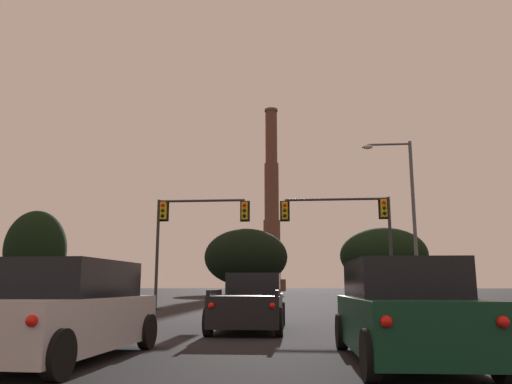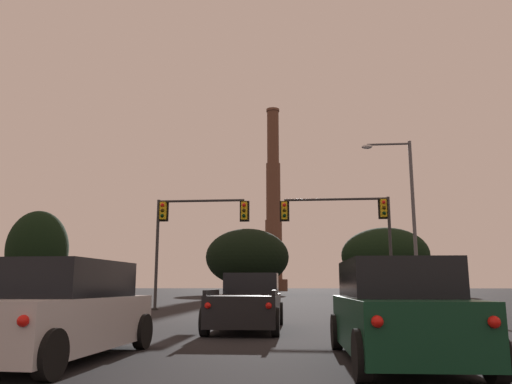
{
  "view_description": "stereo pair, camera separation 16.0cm",
  "coord_description": "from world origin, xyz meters",
  "views": [
    {
      "loc": [
        1.47,
        -0.9,
        1.37
      ],
      "look_at": [
        -1.69,
        33.46,
        7.88
      ],
      "focal_mm": 35.0,
      "sensor_mm": 36.0,
      "label": 1
    },
    {
      "loc": [
        1.63,
        -0.88,
        1.37
      ],
      "look_at": [
        -1.69,
        33.46,
        7.88
      ],
      "focal_mm": 35.0,
      "sensor_mm": 36.0,
      "label": 2
    }
  ],
  "objects": [
    {
      "name": "smokestack",
      "position": [
        -6.89,
        138.29,
        20.53
      ],
      "size": [
        7.54,
        7.54,
        52.39
      ],
      "color": "#523427",
      "rests_on": "ground_plane"
    },
    {
      "name": "treeline_center_left",
      "position": [
        -7.79,
        81.45,
        6.04
      ],
      "size": [
        13.71,
        12.34,
        10.73
      ],
      "color": "black",
      "rests_on": "ground_plane"
    },
    {
      "name": "traffic_light_overhead_left",
      "position": [
        -5.27,
        28.0,
        4.95
      ],
      "size": [
        5.68,
        0.5,
        6.47
      ],
      "color": "#2D2D30",
      "rests_on": "ground_plane"
    },
    {
      "name": "pickup_truck_center_lane_second",
      "position": [
        -0.23,
        15.71,
        0.8
      ],
      "size": [
        2.29,
        5.54,
        1.82
      ],
      "rotation": [
        0.0,
        0.0,
        0.02
      ],
      "color": "black",
      "rests_on": "ground_plane"
    },
    {
      "name": "suv_right_lane_third",
      "position": [
        3.31,
        8.76,
        0.9
      ],
      "size": [
        2.25,
        4.96,
        1.86
      ],
      "rotation": [
        0.0,
        0.0,
        0.03
      ],
      "color": "#0F3823",
      "rests_on": "ground_plane"
    },
    {
      "name": "suv_left_lane_third",
      "position": [
        -2.99,
        8.42,
        0.9
      ],
      "size": [
        2.26,
        4.96,
        1.86
      ],
      "rotation": [
        0.0,
        0.0,
        -0.03
      ],
      "color": "silver",
      "rests_on": "ground_plane"
    },
    {
      "name": "treeline_center_right",
      "position": [
        -44.88,
        82.48,
        7.55
      ],
      "size": [
        10.6,
        9.54,
        14.44
      ],
      "color": "black",
      "rests_on": "ground_plane"
    },
    {
      "name": "treeline_right_mid",
      "position": [
        14.26,
        79.55,
        6.1
      ],
      "size": [
        13.63,
        12.27,
        10.46
      ],
      "color": "black",
      "rests_on": "ground_plane"
    },
    {
      "name": "traffic_light_overhead_right",
      "position": [
        4.48,
        28.6,
        5.03
      ],
      "size": [
        6.59,
        0.5,
        6.53
      ],
      "color": "#2D2D30",
      "rests_on": "ground_plane"
    },
    {
      "name": "street_lamp",
      "position": [
        7.49,
        28.04,
        5.84
      ],
      "size": [
        2.88,
        0.36,
        9.73
      ],
      "color": "#56565B",
      "rests_on": "ground_plane"
    }
  ]
}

